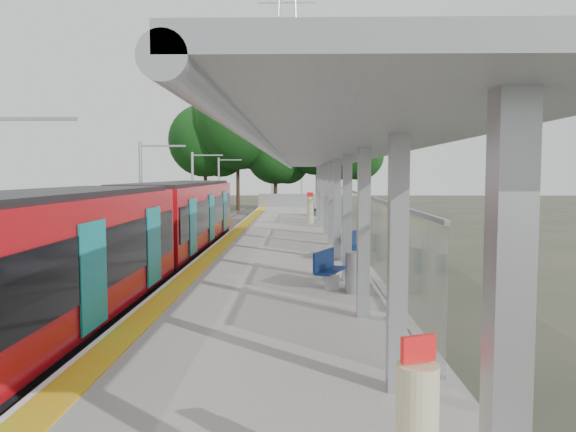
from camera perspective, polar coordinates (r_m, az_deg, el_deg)
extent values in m
cube|color=#59544C|center=(26.34, -10.21, -4.20)|extent=(3.00, 70.00, 0.24)
cube|color=gray|center=(25.78, -0.35, -3.46)|extent=(6.00, 50.00, 1.00)
cube|color=gold|center=(25.91, -6.00, -2.30)|extent=(0.60, 50.00, 0.02)
cube|color=#9EA0A5|center=(50.55, 0.38, 1.58)|extent=(6.00, 0.10, 1.20)
cube|color=black|center=(11.91, -25.25, -12.31)|extent=(2.50, 13.50, 0.70)
cube|color=#B00C13|center=(11.57, -25.50, -4.68)|extent=(2.65, 13.50, 2.50)
cube|color=black|center=(11.56, -25.51, -4.44)|extent=(2.72, 12.96, 1.20)
cube|color=black|center=(11.45, -25.71, 1.76)|extent=(2.40, 12.82, 0.15)
cube|color=#0B7475|center=(11.05, -19.13, -5.69)|extent=(0.04, 1.30, 2.00)
cube|color=black|center=(25.07, -10.78, -3.41)|extent=(2.50, 13.50, 0.70)
cube|color=#B00C13|center=(24.91, -10.83, 0.24)|extent=(2.65, 13.50, 2.50)
cube|color=black|center=(24.91, -10.84, 0.36)|extent=(2.72, 12.96, 1.20)
cube|color=black|center=(24.85, -10.88, 3.23)|extent=(2.40, 12.82, 0.15)
cube|color=#0B7475|center=(24.67, -7.74, -0.11)|extent=(0.04, 1.30, 2.00)
cylinder|color=black|center=(20.57, -13.50, -5.97)|extent=(2.20, 0.70, 0.70)
cube|color=black|center=(18.12, -15.45, -2.12)|extent=(2.30, 0.80, 2.40)
cube|color=#9EA0A5|center=(3.97, 21.31, -13.85)|extent=(0.25, 0.25, 3.50)
cube|color=#9EA0A5|center=(7.75, 11.06, -4.83)|extent=(0.25, 0.25, 3.50)
cube|color=#9EA0A5|center=(11.68, 7.69, -1.75)|extent=(0.25, 0.25, 3.50)
cube|color=#9EA0A5|center=(15.64, 6.02, -0.21)|extent=(0.25, 0.25, 3.50)
cube|color=#9EA0A5|center=(19.62, 5.03, 0.70)|extent=(0.25, 0.25, 3.50)
cube|color=#9EA0A5|center=(23.61, 4.38, 1.30)|extent=(0.25, 0.25, 3.50)
cube|color=#9EA0A5|center=(27.60, 3.91, 1.73)|extent=(0.25, 0.25, 3.50)
cube|color=#9EA0A5|center=(31.59, 3.56, 2.05)|extent=(0.25, 0.25, 3.50)
cube|color=#9EA0A5|center=(35.59, 3.29, 2.30)|extent=(0.25, 0.25, 3.50)
cube|color=#9EA0A5|center=(39.58, 3.07, 2.50)|extent=(0.25, 0.25, 3.50)
cube|color=gray|center=(21.57, 3.64, 5.89)|extent=(3.20, 38.00, 0.16)
cylinder|color=#9EA0A5|center=(21.56, -0.50, 5.69)|extent=(0.24, 38.00, 0.24)
cube|color=silver|center=(9.91, 13.03, -6.10)|extent=(0.05, 3.70, 2.20)
cube|color=silver|center=(13.81, 9.61, -3.14)|extent=(0.05, 3.70, 2.20)
cube|color=silver|center=(21.71, 6.51, -0.43)|extent=(0.05, 3.70, 2.20)
cube|color=silver|center=(25.68, 5.68, 0.30)|extent=(0.05, 3.70, 2.20)
cube|color=silver|center=(33.65, 4.60, 1.25)|extent=(0.05, 3.70, 2.20)
cube|color=silver|center=(37.64, 4.24, 1.57)|extent=(0.05, 3.70, 2.20)
cylinder|color=#382316|center=(59.37, -8.38, 2.79)|extent=(0.36, 0.36, 4.97)
sphere|color=#134413|center=(59.46, -8.43, 7.59)|extent=(7.56, 7.56, 7.56)
cylinder|color=#382316|center=(57.76, -5.11, 3.27)|extent=(0.36, 0.36, 5.96)
sphere|color=#134413|center=(57.97, -5.15, 9.17)|extent=(9.06, 9.06, 9.06)
cylinder|color=#382316|center=(57.72, -1.26, 2.31)|extent=(0.36, 0.36, 3.99)
sphere|color=#134413|center=(57.72, -1.27, 6.28)|extent=(6.07, 6.07, 6.07)
cylinder|color=#382316|center=(57.52, 3.00, 2.91)|extent=(0.36, 0.36, 5.22)
sphere|color=#134413|center=(57.64, 3.02, 8.10)|extent=(7.93, 7.93, 7.93)
cylinder|color=#382316|center=(57.46, 5.95, 2.56)|extent=(0.36, 0.36, 4.55)
sphere|color=#134413|center=(57.50, 5.98, 7.10)|extent=(6.92, 6.92, 6.92)
cube|color=#9EA0A5|center=(13.94, -24.53, 8.96)|extent=(2.00, 0.08, 0.08)
cylinder|color=#9EA0A5|center=(25.54, -14.69, 1.29)|extent=(0.16, 0.16, 5.40)
cube|color=#9EA0A5|center=(25.29, -12.61, 6.96)|extent=(2.00, 0.08, 0.08)
cylinder|color=#9EA0A5|center=(37.22, -9.66, 2.26)|extent=(0.16, 0.16, 5.40)
cube|color=#9EA0A5|center=(37.05, -8.18, 6.13)|extent=(2.00, 0.08, 0.08)
cylinder|color=#9EA0A5|center=(49.05, -7.03, 2.76)|extent=(0.16, 0.16, 5.40)
cube|color=#9EA0A5|center=(48.92, -5.89, 5.69)|extent=(2.00, 0.08, 0.08)
cube|color=navy|center=(14.92, 4.37, -5.55)|extent=(0.95, 1.46, 0.06)
cube|color=navy|center=(14.87, 3.65, -4.48)|extent=(0.61, 1.32, 0.52)
cube|color=#9EA0A5|center=(14.41, 4.49, -6.78)|extent=(0.37, 0.20, 0.41)
cube|color=#9EA0A5|center=(15.52, 4.25, -5.99)|extent=(0.37, 0.20, 0.41)
cube|color=navy|center=(19.46, 6.86, -3.24)|extent=(0.93, 1.51, 0.06)
cube|color=navy|center=(19.41, 6.30, -2.39)|extent=(0.58, 1.37, 0.53)
cube|color=#9EA0A5|center=(18.92, 7.03, -4.13)|extent=(0.38, 0.19, 0.42)
cube|color=#9EA0A5|center=(20.06, 6.69, -3.65)|extent=(0.38, 0.19, 0.42)
cube|color=navy|center=(40.57, 2.67, 0.68)|extent=(0.72, 1.49, 0.06)
cube|color=navy|center=(40.55, 2.40, 1.08)|extent=(0.35, 1.41, 0.53)
cube|color=#9EA0A5|center=(40.01, 2.69, 0.31)|extent=(0.39, 0.14, 0.42)
cube|color=#9EA0A5|center=(41.15, 2.65, 0.42)|extent=(0.39, 0.14, 0.42)
cube|color=red|center=(4.96, 13.10, -13.00)|extent=(0.32, 0.17, 0.23)
cylinder|color=beige|center=(33.82, 2.26, 0.58)|extent=(0.42, 0.42, 1.59)
cube|color=red|center=(33.77, 2.26, 2.19)|extent=(0.37, 0.19, 0.26)
cylinder|color=#9EA0A5|center=(14.15, 6.85, -5.73)|extent=(0.59, 0.59, 1.03)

